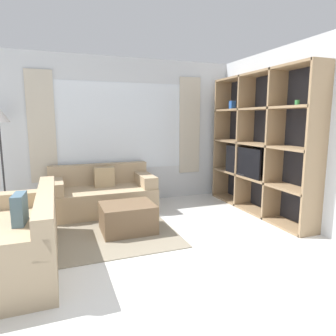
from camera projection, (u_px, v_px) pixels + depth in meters
ground_plane at (188, 279)px, 3.00m from camera, size 16.00×16.00×0.00m
wall_back at (122, 131)px, 5.62m from camera, size 5.60×0.11×2.70m
wall_right at (274, 133)px, 4.96m from camera, size 0.07×4.25×2.70m
area_rug at (84, 236)px, 4.09m from camera, size 2.46×1.70×0.01m
shelving_unit at (260, 145)px, 5.04m from camera, size 0.37×2.41×2.34m
couch_main at (102, 195)px, 5.17m from camera, size 1.73×0.92×0.79m
couch_side at (17, 239)px, 3.27m from camera, size 0.92×1.97×0.79m
ottoman at (128, 218)px, 4.24m from camera, size 0.73×0.62×0.41m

